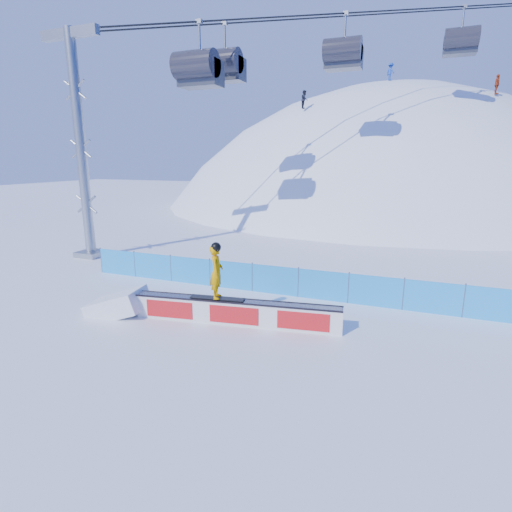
% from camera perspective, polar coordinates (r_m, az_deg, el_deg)
% --- Properties ---
extents(ground, '(160.00, 160.00, 0.00)m').
position_cam_1_polar(ground, '(12.17, 4.91, -13.00)').
color(ground, white).
rests_on(ground, ground).
extents(snow_hill, '(64.00, 64.00, 64.00)m').
position_cam_1_polar(snow_hill, '(57.55, 16.64, -11.00)').
color(snow_hill, white).
rests_on(snow_hill, ground).
extents(safety_fence, '(22.05, 0.05, 1.30)m').
position_cam_1_polar(safety_fence, '(16.02, 9.51, -4.17)').
color(safety_fence, '#1C91E9').
rests_on(safety_fence, ground).
extents(chairlift, '(40.80, 41.70, 22.00)m').
position_cam_1_polar(chairlift, '(39.69, 26.30, 29.13)').
color(chairlift, '#8D939A').
rests_on(chairlift, ground).
extents(rail_box, '(7.11, 1.51, 0.85)m').
position_cam_1_polar(rail_box, '(13.64, -2.93, -8.00)').
color(rail_box, white).
rests_on(rail_box, ground).
extents(snow_ramp, '(2.30, 1.62, 1.33)m').
position_cam_1_polar(snow_ramp, '(15.54, -19.04, -7.67)').
color(snow_ramp, white).
rests_on(snow_ramp, ground).
extents(snowboarder, '(1.90, 0.76, 1.95)m').
position_cam_1_polar(snowboarder, '(13.38, -5.66, -2.20)').
color(snowboarder, black).
rests_on(snowboarder, rail_box).
extents(distant_skiers, '(18.56, 7.77, 5.01)m').
position_cam_1_polar(distant_skiers, '(42.86, 21.48, 21.73)').
color(distant_skiers, black).
rests_on(distant_skiers, ground).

